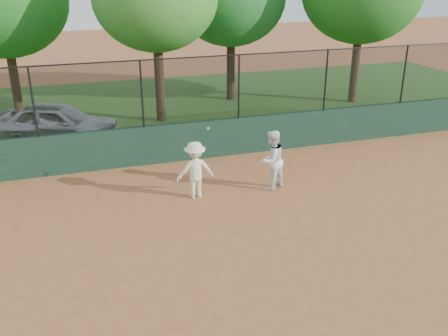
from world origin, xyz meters
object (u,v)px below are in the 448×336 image
object	(u,v)px
player_second	(271,160)
tree_1	(2,2)
player_main	(195,170)
parked_car	(58,123)

from	to	relation	value
player_second	tree_1	size ratio (longest dim) A/B	0.25
player_main	tree_1	distance (m)	11.59
parked_car	tree_1	world-z (taller)	tree_1
parked_car	player_main	distance (m)	6.54
player_main	tree_1	world-z (taller)	tree_1
player_second	player_main	world-z (taller)	player_main
parked_car	player_second	distance (m)	7.91
parked_car	player_second	size ratio (longest dim) A/B	2.46
parked_car	tree_1	xyz separation A→B (m)	(-1.54, 4.25, 3.68)
player_main	tree_1	size ratio (longest dim) A/B	0.30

